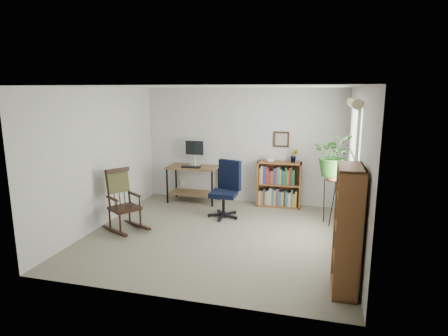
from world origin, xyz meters
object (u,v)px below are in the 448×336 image
(low_bookshelf, at_px, (279,184))
(tall_bookshelf, at_px, (347,230))
(desk, at_px, (193,184))
(rocking_chair, at_px, (124,200))
(office_chair, at_px, (224,189))

(low_bookshelf, xyz_separation_m, tall_bookshelf, (1.13, -3.11, 0.29))
(desk, distance_m, rocking_chair, 1.98)
(desk, xyz_separation_m, tall_bookshelf, (2.94, -2.99, 0.37))
(low_bookshelf, bearing_deg, tall_bookshelf, -70.08)
(office_chair, bearing_deg, tall_bookshelf, -27.25)
(rocking_chair, bearing_deg, tall_bookshelf, -73.39)
(desk, distance_m, tall_bookshelf, 4.20)
(office_chair, distance_m, rocking_chair, 1.80)
(desk, height_order, rocking_chair, rocking_chair)
(desk, height_order, low_bookshelf, low_bookshelf)
(desk, height_order, office_chair, office_chair)
(office_chair, xyz_separation_m, rocking_chair, (-1.45, -1.06, -0.00))
(rocking_chair, height_order, tall_bookshelf, tall_bookshelf)
(desk, relative_size, rocking_chair, 1.00)
(tall_bookshelf, bearing_deg, low_bookshelf, 109.92)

